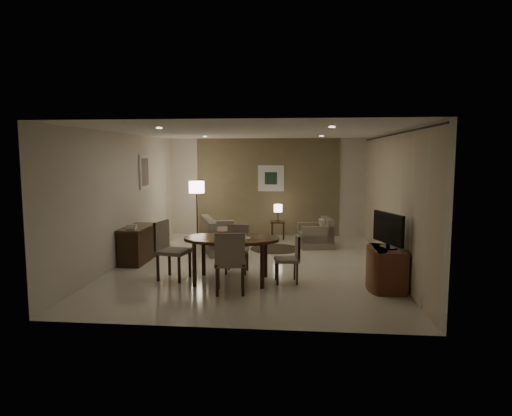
# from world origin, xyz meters

# --- Properties ---
(room_shell) EXTENTS (5.50, 7.00, 2.70)m
(room_shell) POSITION_xyz_m (0.00, 0.40, 1.35)
(room_shell) COLOR beige
(room_shell) RESTS_ON ground
(taupe_accent) EXTENTS (3.96, 0.03, 2.70)m
(taupe_accent) POSITION_xyz_m (0.00, 3.48, 1.35)
(taupe_accent) COLOR olive
(taupe_accent) RESTS_ON wall_back
(curtain_wall) EXTENTS (0.08, 6.70, 2.58)m
(curtain_wall) POSITION_xyz_m (2.68, 0.00, 1.32)
(curtain_wall) COLOR beige
(curtain_wall) RESTS_ON wall_right
(curtain_rod) EXTENTS (0.03, 6.80, 0.03)m
(curtain_rod) POSITION_xyz_m (2.68, 0.00, 2.64)
(curtain_rod) COLOR black
(curtain_rod) RESTS_ON wall_right
(art_back_frame) EXTENTS (0.72, 0.03, 0.72)m
(art_back_frame) POSITION_xyz_m (0.10, 3.46, 1.60)
(art_back_frame) COLOR silver
(art_back_frame) RESTS_ON wall_back
(art_back_canvas) EXTENTS (0.34, 0.01, 0.34)m
(art_back_canvas) POSITION_xyz_m (0.10, 3.44, 1.60)
(art_back_canvas) COLOR #1C331F
(art_back_canvas) RESTS_ON wall_back
(art_left_frame) EXTENTS (0.03, 0.60, 0.80)m
(art_left_frame) POSITION_xyz_m (-2.72, 1.20, 1.85)
(art_left_frame) COLOR silver
(art_left_frame) RESTS_ON wall_left
(art_left_canvas) EXTENTS (0.01, 0.46, 0.64)m
(art_left_canvas) POSITION_xyz_m (-2.71, 1.20, 1.85)
(art_left_canvas) COLOR gray
(art_left_canvas) RESTS_ON wall_left
(downlight_nl) EXTENTS (0.10, 0.10, 0.01)m
(downlight_nl) POSITION_xyz_m (-1.40, -1.80, 2.69)
(downlight_nl) COLOR white
(downlight_nl) RESTS_ON ceiling
(downlight_nr) EXTENTS (0.10, 0.10, 0.01)m
(downlight_nr) POSITION_xyz_m (1.40, -1.80, 2.69)
(downlight_nr) COLOR white
(downlight_nr) RESTS_ON ceiling
(downlight_fl) EXTENTS (0.10, 0.10, 0.01)m
(downlight_fl) POSITION_xyz_m (-1.40, 1.80, 2.69)
(downlight_fl) COLOR white
(downlight_fl) RESTS_ON ceiling
(downlight_fr) EXTENTS (0.10, 0.10, 0.01)m
(downlight_fr) POSITION_xyz_m (1.40, 1.80, 2.69)
(downlight_fr) COLOR white
(downlight_fr) RESTS_ON ceiling
(console_desk) EXTENTS (0.48, 1.20, 0.75)m
(console_desk) POSITION_xyz_m (-2.49, 0.00, 0.38)
(console_desk) COLOR #482D17
(console_desk) RESTS_ON floor
(telephone) EXTENTS (0.20, 0.14, 0.09)m
(telephone) POSITION_xyz_m (-2.49, -0.30, 0.80)
(telephone) COLOR white
(telephone) RESTS_ON console_desk
(tv_cabinet) EXTENTS (0.48, 0.90, 0.70)m
(tv_cabinet) POSITION_xyz_m (2.40, -1.50, 0.35)
(tv_cabinet) COLOR #5C2D1B
(tv_cabinet) RESTS_ON floor
(flat_tv) EXTENTS (0.36, 0.85, 0.60)m
(flat_tv) POSITION_xyz_m (2.38, -1.50, 1.02)
(flat_tv) COLOR black
(flat_tv) RESTS_ON tv_cabinet
(dining_table) EXTENTS (1.69, 1.06, 0.79)m
(dining_table) POSITION_xyz_m (-0.29, -1.31, 0.40)
(dining_table) COLOR #482D17
(dining_table) RESTS_ON floor
(chair_near) EXTENTS (0.56, 0.56, 1.03)m
(chair_near) POSITION_xyz_m (-0.21, -1.96, 0.51)
(chair_near) COLOR gray
(chair_near) RESTS_ON floor
(chair_far) EXTENTS (0.44, 0.44, 0.91)m
(chair_far) POSITION_xyz_m (-0.28, -0.68, 0.45)
(chair_far) COLOR gray
(chair_far) RESTS_ON floor
(chair_left) EXTENTS (0.61, 0.61, 1.06)m
(chair_left) POSITION_xyz_m (-1.35, -1.25, 0.53)
(chair_left) COLOR gray
(chair_left) RESTS_ON floor
(chair_right) EXTENTS (0.46, 0.46, 0.85)m
(chair_right) POSITION_xyz_m (0.68, -1.27, 0.42)
(chair_right) COLOR gray
(chair_right) RESTS_ON floor
(plate_a) EXTENTS (0.26, 0.26, 0.02)m
(plate_a) POSITION_xyz_m (-0.47, -1.26, 0.80)
(plate_a) COLOR white
(plate_a) RESTS_ON dining_table
(plate_b) EXTENTS (0.26, 0.26, 0.02)m
(plate_b) POSITION_xyz_m (-0.07, -1.36, 0.80)
(plate_b) COLOR white
(plate_b) RESTS_ON dining_table
(fruit_apple) EXTENTS (0.09, 0.09, 0.09)m
(fruit_apple) POSITION_xyz_m (-0.47, -1.26, 0.85)
(fruit_apple) COLOR #B5142C
(fruit_apple) RESTS_ON plate_a
(napkin) EXTENTS (0.12, 0.08, 0.03)m
(napkin) POSITION_xyz_m (-0.07, -1.36, 0.82)
(napkin) COLOR white
(napkin) RESTS_ON plate_b
(round_rug) EXTENTS (1.19, 1.19, 0.01)m
(round_rug) POSITION_xyz_m (0.33, 1.58, 0.01)
(round_rug) COLOR #382E1F
(round_rug) RESTS_ON floor
(sofa) EXTENTS (1.81, 1.30, 0.77)m
(sofa) POSITION_xyz_m (-0.91, 1.30, 0.39)
(sofa) COLOR gray
(sofa) RESTS_ON floor
(armchair) EXTENTS (0.88, 0.92, 0.72)m
(armchair) POSITION_xyz_m (1.29, 1.91, 0.36)
(armchair) COLOR gray
(armchair) RESTS_ON floor
(side_table) EXTENTS (0.38, 0.38, 0.48)m
(side_table) POSITION_xyz_m (0.33, 2.88, 0.24)
(side_table) COLOR black
(side_table) RESTS_ON floor
(table_lamp) EXTENTS (0.22, 0.22, 0.50)m
(table_lamp) POSITION_xyz_m (0.33, 2.88, 0.73)
(table_lamp) COLOR #FFEAC1
(table_lamp) RESTS_ON side_table
(floor_lamp) EXTENTS (0.40, 0.40, 1.56)m
(floor_lamp) POSITION_xyz_m (-1.78, 2.49, 0.78)
(floor_lamp) COLOR #FFE5B7
(floor_lamp) RESTS_ON floor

